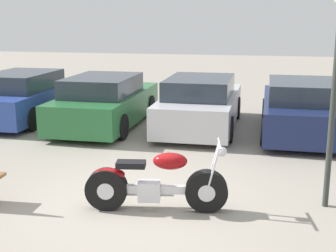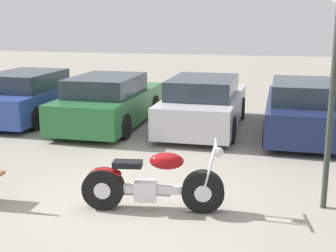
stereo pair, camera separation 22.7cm
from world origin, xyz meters
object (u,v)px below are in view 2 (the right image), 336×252
Objects in this scene: parked_car_green at (109,102)px; motorcycle at (151,184)px; parked_car_blue at (31,96)px; parked_car_silver at (204,104)px; lamp_post at (334,77)px; parked_car_navy at (305,109)px.

motorcycle is at bearing -63.47° from parked_car_green.
parked_car_blue is 5.11m from parked_car_silver.
parked_car_blue and parked_car_silver have the same top height.
parked_car_green is at bearing 138.77° from lamp_post.
parked_car_navy is at bearing 91.38° from lamp_post.
lamp_post is (5.22, -4.58, 1.39)m from parked_car_green.
parked_car_green is (2.55, -0.36, 0.00)m from parked_car_blue.
motorcycle is at bearing -164.85° from lamp_post.
parked_car_blue is 1.00× the size of parked_car_silver.
lamp_post is (2.67, -4.84, 1.39)m from parked_car_silver.
motorcycle is at bearing -114.47° from parked_car_navy.
parked_car_green and parked_car_silver have the same top height.
motorcycle is at bearing -89.17° from parked_car_silver.
parked_car_green is at bearing -8.12° from parked_car_blue.
parked_car_navy is 4.94m from lamp_post.
parked_car_green and parked_car_navy have the same top height.
motorcycle is at bearing -47.40° from parked_car_blue.
parked_car_blue is at bearing 132.60° from motorcycle.
parked_car_green is at bearing 116.53° from motorcycle.
motorcycle is 0.49× the size of parked_car_blue.
motorcycle is 0.49× the size of parked_car_silver.
parked_car_navy is (2.55, -0.10, 0.00)m from parked_car_silver.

